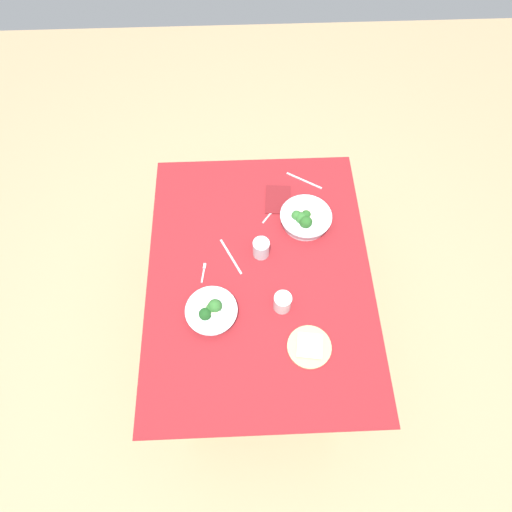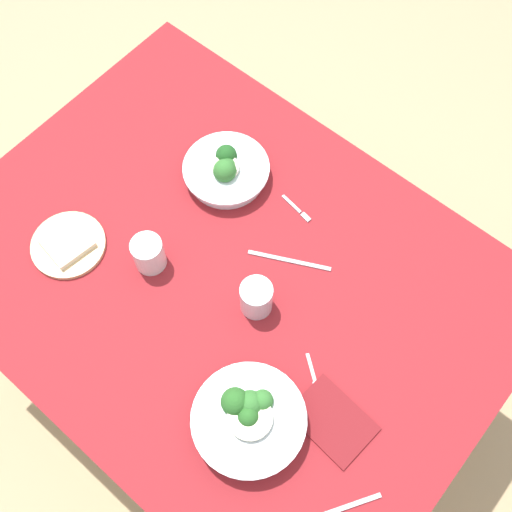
% 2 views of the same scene
% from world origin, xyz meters
% --- Properties ---
extents(ground_plane, '(6.00, 6.00, 0.00)m').
position_xyz_m(ground_plane, '(0.00, 0.00, 0.00)').
color(ground_plane, tan).
extents(dining_table, '(1.37, 1.02, 0.73)m').
position_xyz_m(dining_table, '(0.00, 0.00, 0.63)').
color(dining_table, maroon).
rests_on(dining_table, ground_plane).
extents(broccoli_bowl_far, '(0.25, 0.25, 0.10)m').
position_xyz_m(broccoli_bowl_far, '(-0.27, 0.23, 0.77)').
color(broccoli_bowl_far, white).
rests_on(broccoli_bowl_far, dining_table).
extents(broccoli_bowl_near, '(0.22, 0.22, 0.09)m').
position_xyz_m(broccoli_bowl_near, '(0.18, -0.21, 0.76)').
color(broccoli_bowl_near, white).
rests_on(broccoli_bowl_near, dining_table).
extents(bread_side_plate, '(0.19, 0.19, 0.03)m').
position_xyz_m(bread_side_plate, '(0.35, 0.19, 0.74)').
color(bread_side_plate, '#D6B27A').
rests_on(bread_side_plate, dining_table).
extents(water_glass_center, '(0.08, 0.08, 0.09)m').
position_xyz_m(water_glass_center, '(-0.11, 0.01, 0.78)').
color(water_glass_center, silver).
rests_on(water_glass_center, dining_table).
extents(water_glass_side, '(0.08, 0.08, 0.09)m').
position_xyz_m(water_glass_side, '(0.16, 0.09, 0.78)').
color(water_glass_side, silver).
rests_on(water_glass_side, dining_table).
extents(fork_by_far_bowl, '(0.10, 0.02, 0.00)m').
position_xyz_m(fork_by_far_bowl, '(-0.02, -0.26, 0.74)').
color(fork_by_far_bowl, '#B7B7BC').
rests_on(fork_by_far_bowl, dining_table).
extents(fork_by_near_bowl, '(0.08, 0.07, 0.00)m').
position_xyz_m(fork_by_near_bowl, '(-0.32, 0.06, 0.74)').
color(fork_by_near_bowl, '#B7B7BC').
rests_on(fork_by_near_bowl, dining_table).
extents(table_knife_left, '(0.12, 0.18, 0.00)m').
position_xyz_m(table_knife_left, '(-0.53, 0.25, 0.74)').
color(table_knife_left, '#B7B7BC').
rests_on(table_knife_left, dining_table).
extents(table_knife_right, '(0.19, 0.10, 0.00)m').
position_xyz_m(table_knife_right, '(-0.10, -0.13, 0.74)').
color(table_knife_right, '#B7B7BC').
rests_on(table_knife_right, dining_table).
extents(napkin_folded_upper, '(0.18, 0.14, 0.01)m').
position_xyz_m(napkin_folded_upper, '(-0.41, 0.11, 0.74)').
color(napkin_folded_upper, maroon).
rests_on(napkin_folded_upper, dining_table).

